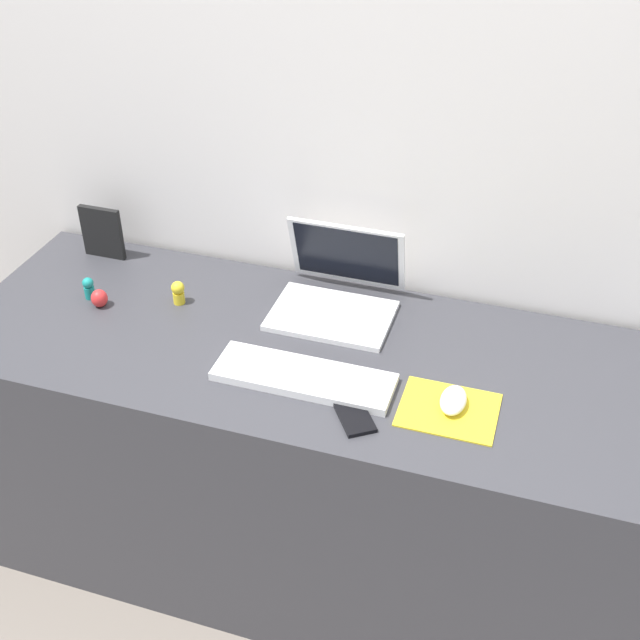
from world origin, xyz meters
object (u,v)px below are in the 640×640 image
at_px(laptop, 339,288).
at_px(mouse, 453,400).
at_px(keyboard, 304,377).
at_px(toy_figurine_teal, 89,288).
at_px(cell_phone, 353,414).
at_px(picture_frame, 102,232).
at_px(toy_figurine_yellow, 178,292).
at_px(toy_figurine_red, 99,298).

distance_m(laptop, mouse, 0.46).
distance_m(keyboard, toy_figurine_teal, 0.65).
xyz_separation_m(mouse, cell_phone, (-0.20, -0.09, -0.02)).
xyz_separation_m(mouse, picture_frame, (-1.04, 0.34, 0.05)).
relative_size(laptop, picture_frame, 2.00).
relative_size(laptop, toy_figurine_teal, 5.03).
relative_size(mouse, toy_figurine_yellow, 1.53).
distance_m(cell_phone, picture_frame, 0.95).
bearing_deg(picture_frame, toy_figurine_yellow, -26.67).
bearing_deg(toy_figurine_yellow, mouse, -14.23).
height_order(toy_figurine_teal, toy_figurine_yellow, toy_figurine_yellow).
relative_size(keyboard, picture_frame, 2.73).
bearing_deg(laptop, toy_figurine_teal, -165.36).
height_order(keyboard, toy_figurine_red, toy_figurine_red).
bearing_deg(toy_figurine_red, toy_figurine_teal, 150.12).
relative_size(keyboard, toy_figurine_yellow, 6.52).
distance_m(laptop, cell_phone, 0.42).
distance_m(keyboard, toy_figurine_yellow, 0.45).
relative_size(picture_frame, toy_figurine_red, 3.20).
xyz_separation_m(laptop, mouse, (0.35, -0.30, -0.03)).
xyz_separation_m(laptop, toy_figurine_yellow, (-0.39, -0.11, -0.02)).
relative_size(toy_figurine_teal, toy_figurine_yellow, 0.95).
bearing_deg(laptop, toy_figurine_yellow, -163.85).
bearing_deg(toy_figurine_yellow, toy_figurine_red, -158.14).
relative_size(laptop, keyboard, 0.73).
relative_size(keyboard, toy_figurine_teal, 6.88).
bearing_deg(cell_phone, toy_figurine_yellow, 118.24).
distance_m(keyboard, cell_phone, 0.16).
bearing_deg(keyboard, cell_phone, -30.08).
relative_size(laptop, toy_figurine_yellow, 4.77).
height_order(cell_phone, toy_figurine_teal, toy_figurine_teal).
bearing_deg(keyboard, mouse, 1.91).
bearing_deg(mouse, toy_figurine_yellow, 165.77).
relative_size(cell_phone, toy_figurine_yellow, 2.04).
height_order(mouse, cell_phone, mouse).
bearing_deg(cell_phone, keyboard, 115.36).
bearing_deg(picture_frame, laptop, -3.03).
bearing_deg(laptop, cell_phone, -68.95).
xyz_separation_m(cell_phone, toy_figurine_yellow, (-0.54, 0.28, 0.03)).
xyz_separation_m(mouse, toy_figurine_yellow, (-0.74, 0.19, 0.01)).
distance_m(laptop, keyboard, 0.32).
bearing_deg(toy_figurine_red, keyboard, -11.91).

